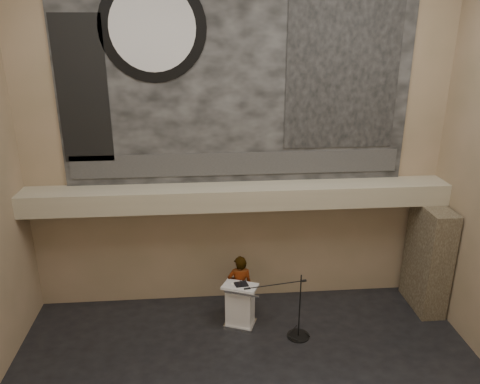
{
  "coord_description": "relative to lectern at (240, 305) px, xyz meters",
  "views": [
    {
      "loc": [
        -0.84,
        -6.68,
        6.83
      ],
      "look_at": [
        0.0,
        3.2,
        3.2
      ],
      "focal_mm": 35.0,
      "sensor_mm": 36.0,
      "label": 1
    }
  ],
  "objects": [
    {
      "name": "wall_back",
      "position": [
        0.04,
        1.31,
        3.7
      ],
      "size": [
        10.0,
        0.02,
        8.5
      ],
      "primitive_type": "cube",
      "color": "#796A4D",
      "rests_on": "floor"
    },
    {
      "name": "soffit",
      "position": [
        0.04,
        0.91,
        2.4
      ],
      "size": [
        10.0,
        0.8,
        0.5
      ],
      "primitive_type": "cube",
      "color": "gray",
      "rests_on": "wall_back"
    },
    {
      "name": "sprinkler_left",
      "position": [
        -1.56,
        0.86,
        2.12
      ],
      "size": [
        0.04,
        0.04,
        0.06
      ],
      "primitive_type": "cylinder",
      "color": "#B2893D",
      "rests_on": "soffit"
    },
    {
      "name": "sprinkler_right",
      "position": [
        1.94,
        0.86,
        2.12
      ],
      "size": [
        0.04,
        0.04,
        0.06
      ],
      "primitive_type": "cylinder",
      "color": "#B2893D",
      "rests_on": "soffit"
    },
    {
      "name": "banner",
      "position": [
        0.04,
        1.28,
        5.15
      ],
      "size": [
        8.0,
        0.05,
        5.0
      ],
      "primitive_type": "cube",
      "color": "black",
      "rests_on": "wall_back"
    },
    {
      "name": "banner_text_strip",
      "position": [
        0.04,
        1.24,
        3.1
      ],
      "size": [
        7.76,
        0.02,
        0.55
      ],
      "primitive_type": "cube",
      "color": "#2D2D2D",
      "rests_on": "banner"
    },
    {
      "name": "banner_clock_rim",
      "position": [
        -1.76,
        1.24,
        6.15
      ],
      "size": [
        2.3,
        0.02,
        2.3
      ],
      "primitive_type": "cylinder",
      "rotation": [
        1.57,
        0.0,
        0.0
      ],
      "color": "black",
      "rests_on": "banner"
    },
    {
      "name": "banner_clock_face",
      "position": [
        -1.76,
        1.22,
        6.15
      ],
      "size": [
        1.84,
        0.02,
        1.84
      ],
      "primitive_type": "cylinder",
      "rotation": [
        1.57,
        0.0,
        0.0
      ],
      "color": "silver",
      "rests_on": "banner"
    },
    {
      "name": "banner_building_print",
      "position": [
        2.44,
        1.24,
        5.25
      ],
      "size": [
        2.6,
        0.02,
        3.6
      ],
      "primitive_type": "cube",
      "color": "black",
      "rests_on": "banner"
    },
    {
      "name": "banner_brick_print",
      "position": [
        -3.36,
        1.24,
        4.85
      ],
      "size": [
        1.1,
        0.02,
        3.2
      ],
      "primitive_type": "cube",
      "color": "black",
      "rests_on": "banner"
    },
    {
      "name": "stone_pier",
      "position": [
        4.69,
        0.46,
        0.8
      ],
      "size": [
        0.6,
        1.4,
        2.7
      ],
      "primitive_type": "cube",
      "color": "#3F3527",
      "rests_on": "floor"
    },
    {
      "name": "lectern",
      "position": [
        0.0,
        0.0,
        0.0
      ],
      "size": [
        0.93,
        0.8,
        1.14
      ],
      "rotation": [
        0.0,
        0.0,
        -0.37
      ],
      "color": "silver",
      "rests_on": "floor"
    },
    {
      "name": "binder",
      "position": [
        0.02,
        -0.01,
        0.56
      ],
      "size": [
        0.34,
        0.29,
        0.04
      ],
      "primitive_type": "cube",
      "rotation": [
        0.0,
        0.0,
        0.2
      ],
      "color": "black",
      "rests_on": "lectern"
    },
    {
      "name": "papers",
      "position": [
        -0.09,
        -0.01,
        0.55
      ],
      "size": [
        0.24,
        0.3,
        0.0
      ],
      "primitive_type": "cube",
      "rotation": [
        0.0,
        0.0,
        0.19
      ],
      "color": "white",
      "rests_on": "lectern"
    },
    {
      "name": "speaker_person",
      "position": [
        0.03,
        0.36,
        0.27
      ],
      "size": [
        0.61,
        0.42,
        1.65
      ],
      "primitive_type": "imported",
      "rotation": [
        0.0,
        0.0,
        3.11
      ],
      "color": "white",
      "rests_on": "floor"
    },
    {
      "name": "mic_stand",
      "position": [
        1.25,
        -0.55,
        -0.31
      ],
      "size": [
        1.54,
        0.52,
        1.61
      ],
      "rotation": [
        0.0,
        0.0,
        0.16
      ],
      "color": "black",
      "rests_on": "floor"
    }
  ]
}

